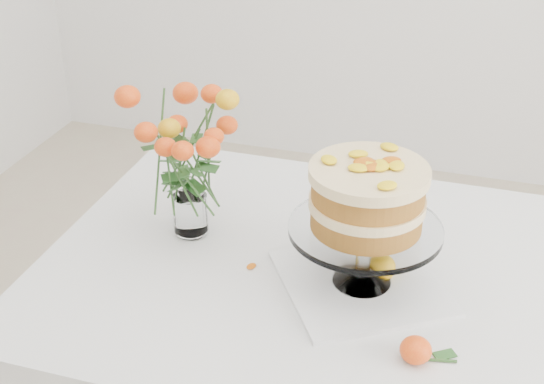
{
  "coord_description": "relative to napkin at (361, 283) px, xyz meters",
  "views": [
    {
      "loc": [
        0.18,
        -1.3,
        1.68
      ],
      "look_at": [
        -0.23,
        -0.0,
        0.92
      ],
      "focal_mm": 50.0,
      "sensor_mm": 36.0,
      "label": 1
    }
  ],
  "objects": [
    {
      "name": "stray_petal_c",
      "position": [
        0.04,
        -0.14,
        -0.0
      ],
      "size": [
        0.03,
        0.02,
        0.0
      ],
      "primitive_type": "ellipsoid",
      "color": "yellow",
      "rests_on": "table"
    },
    {
      "name": "loose_rose_near",
      "position": [
        0.03,
        0.04,
        0.02
      ],
      "size": [
        0.1,
        0.06,
        0.05
      ],
      "rotation": [
        0.0,
        0.0,
        0.23
      ],
      "color": "yellow",
      "rests_on": "table"
    },
    {
      "name": "table",
      "position": [
        0.02,
        0.04,
        -0.09
      ],
      "size": [
        1.43,
        0.93,
        0.76
      ],
      "color": "tan",
      "rests_on": "ground"
    },
    {
      "name": "napkin",
      "position": [
        0.0,
        0.0,
        0.0
      ],
      "size": [
        0.43,
        0.43,
        0.01
      ],
      "primitive_type": "cube",
      "rotation": [
        0.0,
        0.0,
        0.58
      ],
      "color": "white",
      "rests_on": "table"
    },
    {
      "name": "stray_petal_d",
      "position": [
        -0.24,
        -0.01,
        -0.0
      ],
      "size": [
        0.03,
        0.02,
        0.0
      ],
      "primitive_type": "ellipsoid",
      "color": "yellow",
      "rests_on": "table"
    },
    {
      "name": "stray_petal_a",
      "position": [
        -0.1,
        -0.06,
        -0.0
      ],
      "size": [
        0.03,
        0.02,
        0.0
      ],
      "primitive_type": "ellipsoid",
      "color": "yellow",
      "rests_on": "table"
    },
    {
      "name": "stray_petal_b",
      "position": [
        0.0,
        -0.1,
        -0.0
      ],
      "size": [
        0.03,
        0.02,
        0.0
      ],
      "primitive_type": "ellipsoid",
      "color": "yellow",
      "rests_on": "table"
    },
    {
      "name": "cake_stand",
      "position": [
        -0.0,
        0.0,
        0.19
      ],
      "size": [
        0.3,
        0.3,
        0.27
      ],
      "rotation": [
        0.0,
        0.0,
        0.33
      ],
      "color": "white",
      "rests_on": "napkin"
    },
    {
      "name": "loose_rose_far",
      "position": [
        0.14,
        -0.2,
        0.02
      ],
      "size": [
        0.1,
        0.06,
        0.05
      ],
      "rotation": [
        0.0,
        0.0,
        0.21
      ],
      "color": "red",
      "rests_on": "table"
    },
    {
      "name": "rose_vase",
      "position": [
        -0.41,
        0.08,
        0.22
      ],
      "size": [
        0.31,
        0.31,
        0.39
      ],
      "rotation": [
        0.0,
        0.0,
        -0.29
      ],
      "color": "white",
      "rests_on": "table"
    }
  ]
}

